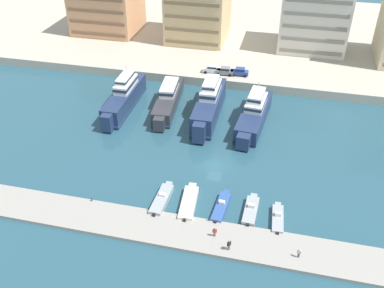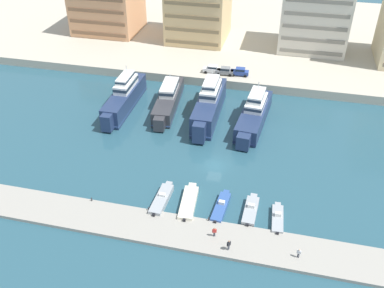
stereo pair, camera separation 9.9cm
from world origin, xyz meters
name	(u,v)px [view 1 (the left image)]	position (x,y,z in m)	size (l,w,h in m)	color
ground_plane	(215,165)	(0.00, 0.00, 0.00)	(400.00, 400.00, 0.00)	#285160
quay_promenade	(256,33)	(0.00, 63.66, 1.00)	(180.00, 70.00, 2.01)	#BCB29E
pier_dock	(192,234)	(0.00, -16.75, 0.26)	(120.00, 6.36, 0.52)	#9E998E
yacht_navy_far_left	(124,97)	(-22.10, 15.33, 2.53)	(3.91, 20.37, 8.50)	navy
yacht_charcoal_left	(168,99)	(-13.29, 17.57, 1.89)	(5.37, 19.97, 6.52)	#333338
yacht_navy_mid_left	(209,104)	(-4.30, 15.96, 2.77)	(4.52, 21.11, 9.13)	navy
yacht_navy_center_left	(254,113)	(4.82, 15.35, 2.20)	(5.75, 20.28, 7.93)	navy
motorboat_grey_far_left	(162,199)	(-6.11, -11.09, 0.55)	(2.09, 7.87, 1.46)	#9EA3A8
motorboat_cream_left	(189,203)	(-1.95, -10.81, 0.50)	(2.75, 8.48, 0.99)	beige
motorboat_blue_mid_left	(221,207)	(3.00, -10.53, 0.44)	(2.08, 7.43, 1.36)	#33569E
motorboat_grey_center_left	(251,210)	(7.43, -10.30, 0.49)	(2.02, 7.01, 1.51)	#9EA3A8
motorboat_grey_center	(278,219)	(11.43, -11.09, 0.45)	(1.95, 6.59, 1.43)	#9EA3A8
car_white_far_left	(212,69)	(-6.86, 32.08, 2.98)	(4.12, 1.96, 1.80)	white
car_grey_left	(225,71)	(-3.85, 31.75, 2.98)	(4.17, 2.07, 1.80)	slate
car_blue_mid_left	(240,71)	(-0.44, 32.15, 2.98)	(4.18, 2.09, 1.80)	#28428E
apartment_block_far_left	(107,2)	(-41.01, 53.34, 10.07)	(17.50, 15.73, 18.01)	tan
apartment_block_left	(199,7)	(-14.86, 53.13, 10.53)	(15.53, 16.45, 18.93)	#E0BC84
apartment_block_mid_left	(315,17)	(15.09, 53.08, 10.01)	(16.75, 14.32, 17.88)	silver
pedestrian_near_edge	(299,252)	(14.55, -17.72, 1.43)	(0.56, 0.35, 1.54)	#282D3D
pedestrian_mid_deck	(215,231)	(3.13, -16.63, 1.46)	(0.60, 0.32, 1.59)	#282D3D
pedestrian_far_side	(229,244)	(5.45, -18.57, 1.55)	(0.49, 0.51, 1.73)	#4C515B
bollard_west	(92,199)	(-16.44, -13.82, 0.85)	(0.20, 0.20, 0.61)	#2D2D33
bollard_west_mid	(149,209)	(-7.35, -13.82, 0.85)	(0.20, 0.20, 0.61)	#2D2D33
bollard_east_mid	(209,219)	(1.75, -13.82, 0.85)	(0.20, 0.20, 0.61)	#2D2D33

